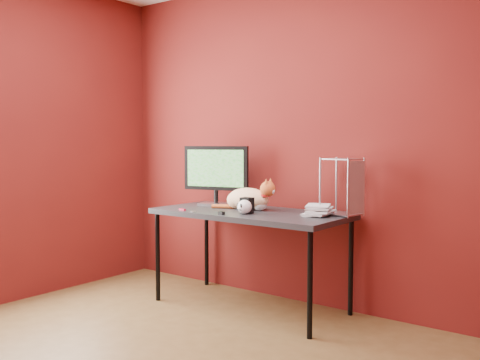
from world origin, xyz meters
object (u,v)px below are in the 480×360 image
Objects in this scene: speaker at (247,206)px; book_stack at (309,153)px; skull_mug at (244,207)px; monitor at (216,172)px; cat at (249,198)px; desk at (250,218)px.

book_stack is at bearing 24.53° from speaker.
skull_mug is 0.13× the size of book_stack.
book_stack is at bearing -18.19° from monitor.
cat is 0.21m from speaker.
monitor is 0.94m from book_stack.
cat is at bearing -177.49° from book_stack.
skull_mug is at bearing -73.53° from speaker.
speaker is 0.60m from book_stack.
monitor reaches higher than desk.
desk is at bearing 115.13° from speaker.
skull_mug reaches higher than desk.
desk is 13.02× the size of skull_mug.
speaker is 0.13× the size of book_stack.
skull_mug is 0.06m from speaker.
book_stack reaches higher than cat.
monitor reaches higher than skull_mug.
desk is 1.68× the size of book_stack.
cat is (0.39, -0.08, -0.19)m from monitor.
desk is 0.21m from skull_mug.
cat is 0.60× the size of book_stack.
monitor is 4.86× the size of skull_mug.
desk is 0.16m from cat.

